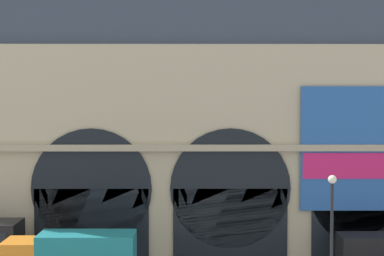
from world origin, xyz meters
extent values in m
cube|color=#BCAD8C|center=(0.00, 7.90, 7.28)|extent=(39.49, 5.80, 14.57)
cube|color=#333D4C|center=(0.00, 8.20, 16.53)|extent=(39.49, 5.20, 3.92)
cube|color=black|center=(-9.40, 4.95, 2.41)|extent=(7.75, 0.20, 4.82)
cylinder|color=black|center=(-9.40, 4.95, 4.82)|extent=(8.16, 0.20, 8.16)
cube|color=black|center=(0.00, 4.95, 2.41)|extent=(7.75, 0.20, 4.82)
cylinder|color=black|center=(0.00, 4.95, 4.82)|extent=(8.16, 0.20, 8.16)
cube|color=black|center=(9.40, 4.95, 2.41)|extent=(7.75, 0.20, 4.82)
cylinder|color=black|center=(9.40, 4.95, 4.82)|extent=(8.16, 0.20, 8.16)
cube|color=#2659A5|center=(8.36, 4.83, 7.53)|extent=(7.29, 0.12, 8.39)
cube|color=#DB1E66|center=(8.36, 4.75, 6.37)|extent=(7.00, 0.04, 1.75)
cube|color=tan|center=(0.00, 4.85, 7.59)|extent=(39.49, 0.50, 0.44)
cube|color=#19727A|center=(-8.67, -0.85, 1.77)|extent=(5.50, 2.30, 2.70)
cube|color=black|center=(9.41, 2.64, 1.27)|extent=(5.20, 2.00, 1.86)
cylinder|color=black|center=(4.55, -4.31, 3.25)|extent=(0.16, 0.16, 6.50)
sphere|color=#F2EDCC|center=(4.55, -4.31, 6.68)|extent=(0.44, 0.44, 0.44)
camera|label=1|loc=(-2.79, -33.04, 10.55)|focal=52.87mm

